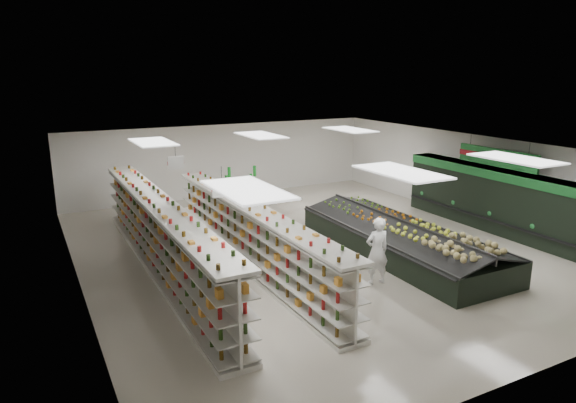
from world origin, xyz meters
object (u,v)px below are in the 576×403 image
gondola_center (250,238)px  shopper_background (148,205)px  soda_endcap (241,192)px  produce_island (399,238)px  shopper_main (377,251)px  gondola_left (161,240)px

gondola_center → shopper_background: bearing=108.6°
soda_endcap → shopper_background: bearing=-175.8°
gondola_center → produce_island: (4.50, -1.19, -0.33)m
soda_endcap → shopper_main: bearing=-86.4°
gondola_center → shopper_background: gondola_center is taller
gondola_left → shopper_main: size_ratio=6.37×
gondola_left → shopper_main: bearing=-36.0°
gondola_center → produce_island: gondola_center is taller
gondola_left → shopper_main: gondola_left is taller
produce_island → soda_endcap: bearing=111.3°
produce_island → soda_endcap: size_ratio=4.23×
gondola_center → soda_endcap: gondola_center is taller
produce_island → shopper_background: (-6.25, 6.27, 0.36)m
produce_island → shopper_background: 8.86m
gondola_left → soda_endcap: (4.30, 4.56, -0.07)m
gondola_left → soda_endcap: size_ratio=6.58×
gondola_left → produce_island: size_ratio=1.56×
shopper_main → soda_endcap: bearing=-80.6°
soda_endcap → shopper_main: (0.51, -8.07, 0.06)m
gondola_left → shopper_background: size_ratio=6.74×
produce_island → shopper_main: bearing=-143.2°
gondola_left → shopper_main: (4.81, -3.51, -0.01)m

